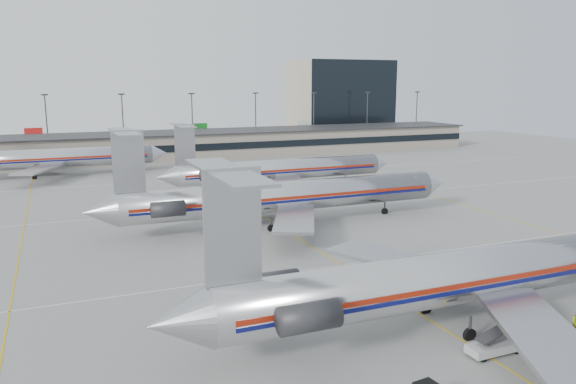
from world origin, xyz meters
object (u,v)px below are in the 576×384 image
belt_loader (496,345)px  tug_center (575,342)px  jet_second_row (280,196)px  jet_foreground (472,274)px

belt_loader → tug_center: bearing=-21.8°
jet_second_row → belt_loader: size_ratio=10.58×
jet_second_row → belt_loader: (0.39, -38.05, -3.08)m
jet_second_row → jet_foreground: bearing=-85.9°
jet_foreground → belt_loader: bearing=-111.9°
jet_second_row → tug_center: 40.47m
jet_foreground → tug_center: bearing=-66.1°
jet_foreground → belt_loader: jet_foreground is taller
jet_foreground → jet_second_row: bearing=94.1°
jet_foreground → tug_center: size_ratio=21.58×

